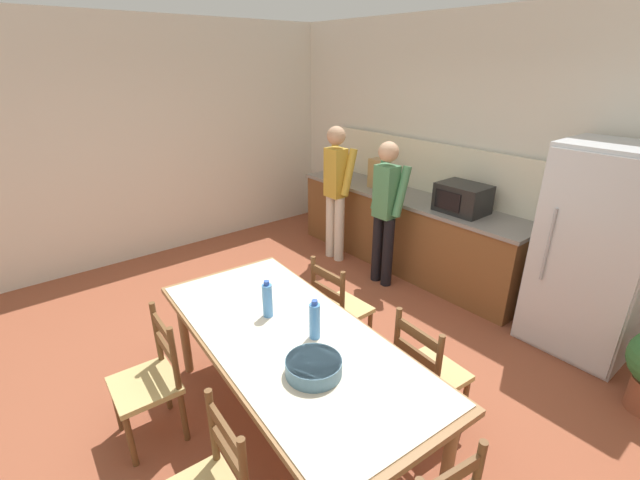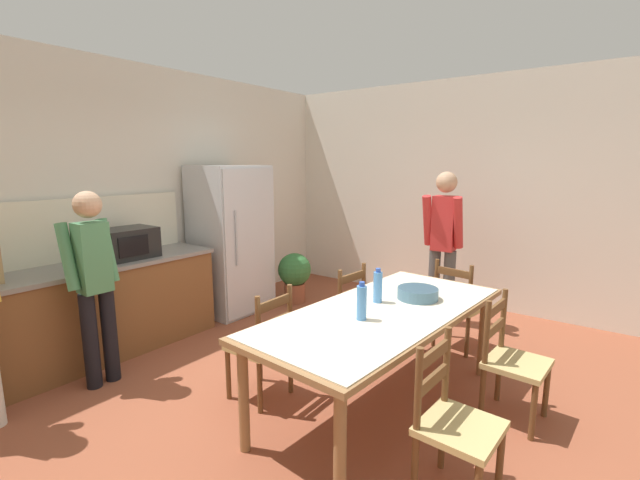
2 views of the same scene
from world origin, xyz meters
name	(u,v)px [view 1 (image 1 of 2)]	position (x,y,z in m)	size (l,w,h in m)	color
ground_plane	(304,376)	(0.00, 0.00, 0.00)	(8.32, 8.32, 0.00)	brown
wall_back	(503,158)	(0.00, 2.66, 1.45)	(6.52, 0.12, 2.90)	silver
wall_left	(143,143)	(-3.26, 0.00, 1.45)	(0.12, 5.20, 2.90)	silver
kitchen_counter	(404,231)	(-0.88, 2.23, 0.46)	(3.12, 0.66, 0.91)	brown
counter_splashback	(426,167)	(-0.88, 2.54, 1.21)	(3.08, 0.03, 0.60)	#EFE8CB
refrigerator	(596,253)	(1.20, 2.19, 0.91)	(0.83, 0.73, 1.82)	silver
microwave	(462,198)	(-0.13, 2.21, 1.06)	(0.50, 0.39, 0.30)	black
paper_bag	(379,174)	(-1.32, 2.20, 1.09)	(0.24, 0.16, 0.36)	tan
dining_table	(289,344)	(0.37, -0.38, 0.71)	(2.28, 1.14, 0.78)	olive
bottle_near_centre	(267,300)	(0.09, -0.36, 0.91)	(0.07, 0.07, 0.27)	#4C8ED6
bottle_off_centre	(315,320)	(0.49, -0.27, 0.91)	(0.07, 0.07, 0.27)	#4C8ED6
serving_bowl	(314,366)	(0.75, -0.48, 0.83)	(0.32, 0.32, 0.09)	slate
chair_side_far_left	(339,309)	(-0.07, 0.44, 0.44)	(0.43, 0.41, 0.91)	brown
chair_side_far_right	(427,373)	(0.92, 0.36, 0.44)	(0.45, 0.43, 0.91)	brown
chair_side_near_left	(150,382)	(-0.19, -1.13, 0.44)	(0.44, 0.42, 0.91)	brown
person_at_sink	(336,187)	(-1.57, 1.71, 0.95)	(0.42, 0.29, 1.69)	silver
person_at_counter	(386,207)	(-0.72, 1.69, 0.92)	(0.41, 0.28, 1.63)	black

